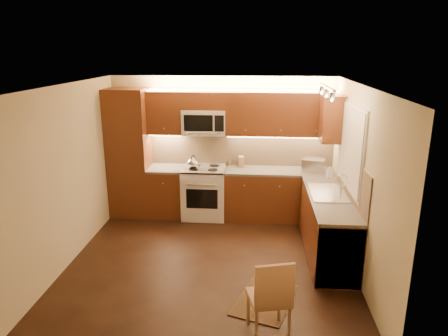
# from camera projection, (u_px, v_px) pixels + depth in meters

# --- Properties ---
(floor) EXTENTS (4.00, 4.00, 0.01)m
(floor) POSITION_uv_depth(u_px,v_px,m) (211.00, 261.00, 5.96)
(floor) COLOR black
(floor) RESTS_ON ground
(ceiling) EXTENTS (4.00, 4.00, 0.01)m
(ceiling) POSITION_uv_depth(u_px,v_px,m) (209.00, 86.00, 5.27)
(ceiling) COLOR beige
(ceiling) RESTS_ON ground
(wall_back) EXTENTS (4.00, 0.01, 2.50)m
(wall_back) POSITION_uv_depth(u_px,v_px,m) (222.00, 146.00, 7.53)
(wall_back) COLOR #C0B38D
(wall_back) RESTS_ON ground
(wall_front) EXTENTS (4.00, 0.01, 2.50)m
(wall_front) POSITION_uv_depth(u_px,v_px,m) (184.00, 246.00, 3.70)
(wall_front) COLOR #C0B38D
(wall_front) RESTS_ON ground
(wall_left) EXTENTS (0.01, 4.00, 2.50)m
(wall_left) POSITION_uv_depth(u_px,v_px,m) (68.00, 175.00, 5.77)
(wall_left) COLOR #C0B38D
(wall_left) RESTS_ON ground
(wall_right) EXTENTS (0.01, 4.00, 2.50)m
(wall_right) POSITION_uv_depth(u_px,v_px,m) (360.00, 183.00, 5.46)
(wall_right) COLOR #C0B38D
(wall_right) RESTS_ON ground
(pantry) EXTENTS (0.70, 0.60, 2.30)m
(pantry) POSITION_uv_depth(u_px,v_px,m) (129.00, 153.00, 7.40)
(pantry) COLOR #4A2810
(pantry) RESTS_ON floor
(base_cab_back_left) EXTENTS (0.62, 0.60, 0.86)m
(base_cab_back_left) POSITION_uv_depth(u_px,v_px,m) (167.00, 192.00, 7.55)
(base_cab_back_left) COLOR #4A2810
(base_cab_back_left) RESTS_ON floor
(counter_back_left) EXTENTS (0.62, 0.60, 0.04)m
(counter_back_left) POSITION_uv_depth(u_px,v_px,m) (166.00, 169.00, 7.43)
(counter_back_left) COLOR #3B3835
(counter_back_left) RESTS_ON base_cab_back_left
(base_cab_back_right) EXTENTS (1.92, 0.60, 0.86)m
(base_cab_back_right) POSITION_uv_depth(u_px,v_px,m) (279.00, 195.00, 7.39)
(base_cab_back_right) COLOR #4A2810
(base_cab_back_right) RESTS_ON floor
(counter_back_right) EXTENTS (1.92, 0.60, 0.04)m
(counter_back_right) POSITION_uv_depth(u_px,v_px,m) (280.00, 171.00, 7.27)
(counter_back_right) COLOR #3B3835
(counter_back_right) RESTS_ON base_cab_back_right
(base_cab_right) EXTENTS (0.60, 2.00, 0.86)m
(base_cab_right) POSITION_uv_depth(u_px,v_px,m) (328.00, 226.00, 6.09)
(base_cab_right) COLOR #4A2810
(base_cab_right) RESTS_ON floor
(counter_right) EXTENTS (0.60, 2.00, 0.04)m
(counter_right) POSITION_uv_depth(u_px,v_px,m) (330.00, 198.00, 5.97)
(counter_right) COLOR #3B3835
(counter_right) RESTS_ON base_cab_right
(dishwasher) EXTENTS (0.58, 0.60, 0.84)m
(dishwasher) POSITION_uv_depth(u_px,v_px,m) (336.00, 248.00, 5.42)
(dishwasher) COLOR silver
(dishwasher) RESTS_ON floor
(backsplash_back) EXTENTS (3.30, 0.02, 0.60)m
(backsplash_back) POSITION_uv_depth(u_px,v_px,m) (241.00, 149.00, 7.51)
(backsplash_back) COLOR tan
(backsplash_back) RESTS_ON wall_back
(backsplash_right) EXTENTS (0.02, 2.00, 0.60)m
(backsplash_right) POSITION_uv_depth(u_px,v_px,m) (352.00, 177.00, 5.86)
(backsplash_right) COLOR tan
(backsplash_right) RESTS_ON wall_right
(upper_cab_back_left) EXTENTS (0.62, 0.35, 0.75)m
(upper_cab_back_left) POSITION_uv_depth(u_px,v_px,m) (166.00, 112.00, 7.27)
(upper_cab_back_left) COLOR #4A2810
(upper_cab_back_left) RESTS_ON wall_back
(upper_cab_back_right) EXTENTS (1.92, 0.35, 0.75)m
(upper_cab_back_right) POSITION_uv_depth(u_px,v_px,m) (281.00, 114.00, 7.11)
(upper_cab_back_right) COLOR #4A2810
(upper_cab_back_right) RESTS_ON wall_back
(upper_cab_bridge) EXTENTS (0.76, 0.35, 0.31)m
(upper_cab_bridge) POSITION_uv_depth(u_px,v_px,m) (204.00, 100.00, 7.15)
(upper_cab_bridge) COLOR #4A2810
(upper_cab_bridge) RESTS_ON wall_back
(upper_cab_right_corner) EXTENTS (0.35, 0.50, 0.75)m
(upper_cab_right_corner) POSITION_uv_depth(u_px,v_px,m) (332.00, 118.00, 6.64)
(upper_cab_right_corner) COLOR #4A2810
(upper_cab_right_corner) RESTS_ON wall_right
(stove) EXTENTS (0.76, 0.65, 0.92)m
(stove) POSITION_uv_depth(u_px,v_px,m) (204.00, 192.00, 7.46)
(stove) COLOR silver
(stove) RESTS_ON floor
(microwave) EXTENTS (0.76, 0.38, 0.44)m
(microwave) POSITION_uv_depth(u_px,v_px,m) (204.00, 122.00, 7.24)
(microwave) COLOR silver
(microwave) RESTS_ON wall_back
(window_frame) EXTENTS (0.03, 1.44, 1.24)m
(window_frame) POSITION_uv_depth(u_px,v_px,m) (352.00, 147.00, 5.89)
(window_frame) COLOR silver
(window_frame) RESTS_ON wall_right
(window_blinds) EXTENTS (0.02, 1.36, 1.16)m
(window_blinds) POSITION_uv_depth(u_px,v_px,m) (351.00, 147.00, 5.89)
(window_blinds) COLOR silver
(window_blinds) RESTS_ON wall_right
(sink) EXTENTS (0.52, 0.86, 0.15)m
(sink) POSITION_uv_depth(u_px,v_px,m) (329.00, 188.00, 6.09)
(sink) COLOR silver
(sink) RESTS_ON counter_right
(faucet) EXTENTS (0.20, 0.04, 0.30)m
(faucet) POSITION_uv_depth(u_px,v_px,m) (341.00, 184.00, 6.05)
(faucet) COLOR silver
(faucet) RESTS_ON counter_right
(track_light_bar) EXTENTS (0.04, 1.20, 0.03)m
(track_light_bar) POSITION_uv_depth(u_px,v_px,m) (327.00, 87.00, 5.54)
(track_light_bar) COLOR silver
(track_light_bar) RESTS_ON ceiling
(kettle) EXTENTS (0.27, 0.27, 0.25)m
(kettle) POSITION_uv_depth(u_px,v_px,m) (193.00, 162.00, 7.25)
(kettle) COLOR silver
(kettle) RESTS_ON stove
(toaster_oven) EXTENTS (0.43, 0.36, 0.22)m
(toaster_oven) POSITION_uv_depth(u_px,v_px,m) (313.00, 165.00, 7.17)
(toaster_oven) COLOR silver
(toaster_oven) RESTS_ON counter_back_right
(knife_block) EXTENTS (0.11, 0.15, 0.19)m
(knife_block) POSITION_uv_depth(u_px,v_px,m) (241.00, 162.00, 7.43)
(knife_block) COLOR #A9774C
(knife_block) RESTS_ON counter_back_right
(spice_jar_a) EXTENTS (0.06, 0.06, 0.10)m
(spice_jar_a) POSITION_uv_depth(u_px,v_px,m) (230.00, 163.00, 7.55)
(spice_jar_a) COLOR silver
(spice_jar_a) RESTS_ON counter_back_right
(spice_jar_b) EXTENTS (0.05, 0.05, 0.10)m
(spice_jar_b) POSITION_uv_depth(u_px,v_px,m) (230.00, 163.00, 7.55)
(spice_jar_b) COLOR brown
(spice_jar_b) RESTS_ON counter_back_right
(spice_jar_c) EXTENTS (0.06, 0.06, 0.09)m
(spice_jar_c) POSITION_uv_depth(u_px,v_px,m) (242.00, 164.00, 7.50)
(spice_jar_c) COLOR silver
(spice_jar_c) RESTS_ON counter_back_right
(spice_jar_d) EXTENTS (0.05, 0.05, 0.10)m
(spice_jar_d) POSITION_uv_depth(u_px,v_px,m) (241.00, 163.00, 7.53)
(spice_jar_d) COLOR #AE6C34
(spice_jar_d) RESTS_ON counter_back_right
(soap_bottle) EXTENTS (0.09, 0.09, 0.18)m
(soap_bottle) POSITION_uv_depth(u_px,v_px,m) (330.00, 172.00, 6.83)
(soap_bottle) COLOR silver
(soap_bottle) RESTS_ON counter_right
(rug) EXTENTS (0.87, 1.07, 0.01)m
(rug) POSITION_uv_depth(u_px,v_px,m) (265.00, 300.00, 5.04)
(rug) COLOR black
(rug) RESTS_ON floor
(dining_chair) EXTENTS (0.50, 0.50, 0.93)m
(dining_chair) POSITION_uv_depth(u_px,v_px,m) (269.00, 296.00, 4.33)
(dining_chair) COLOR #A9774C
(dining_chair) RESTS_ON floor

